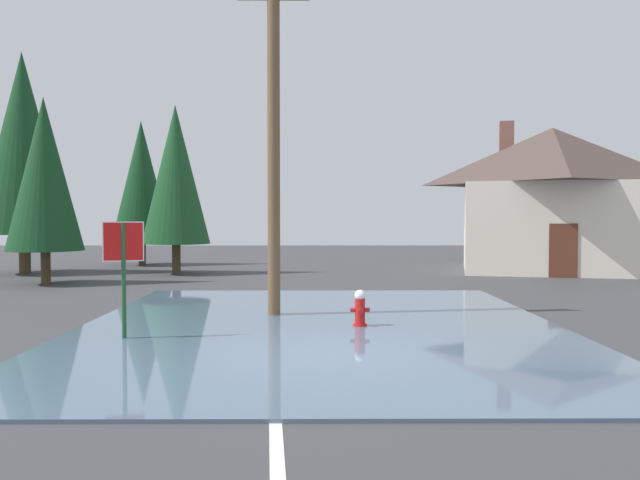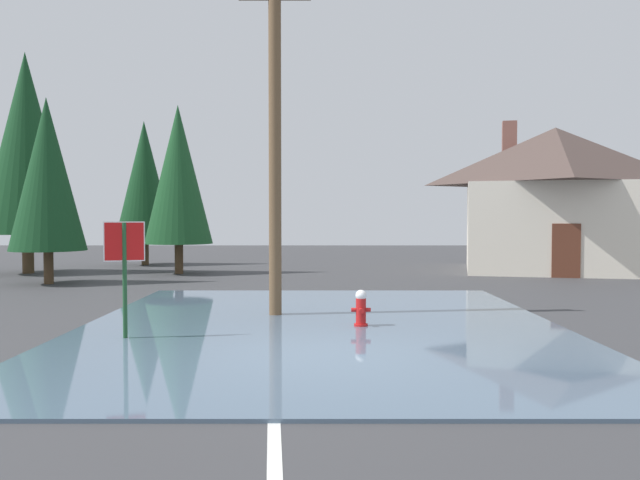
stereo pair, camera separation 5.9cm
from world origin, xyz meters
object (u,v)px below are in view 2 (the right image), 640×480
stop_sign_near (123,256)px  pine_tree_mid_left (143,180)px  pine_tree_short_left (46,174)px  pine_tree_far_center (177,175)px  house (553,197)px  utility_pole (274,137)px  pine_tree_tall_left (25,143)px  fire_hydrant (360,309)px

stop_sign_near → pine_tree_mid_left: bearing=104.3°
pine_tree_mid_left → pine_tree_short_left: bearing=-96.5°
pine_tree_far_center → house: bearing=5.1°
house → pine_tree_short_left: house is taller
house → pine_tree_far_center: 15.37m
pine_tree_short_left → pine_tree_mid_left: bearing=83.5°
house → utility_pole: bearing=-131.4°
pine_tree_tall_left → pine_tree_far_center: 6.19m
pine_tree_short_left → stop_sign_near: bearing=-60.4°
pine_tree_tall_left → pine_tree_far_center: size_ratio=1.32×
fire_hydrant → pine_tree_mid_left: (-8.98, 16.83, 3.55)m
fire_hydrant → pine_tree_tall_left: size_ratio=0.09×
pine_tree_mid_left → pine_tree_far_center: (2.59, -4.56, -0.03)m
fire_hydrant → house: (8.90, 13.63, 2.70)m
pine_tree_mid_left → pine_tree_short_left: pine_tree_mid_left is taller
stop_sign_near → pine_tree_far_center: size_ratio=0.33×
stop_sign_near → pine_tree_tall_left: bearing=120.4°
pine_tree_tall_left → pine_tree_short_left: (2.53, -4.01, -1.48)m
stop_sign_near → utility_pole: bearing=47.7°
utility_pole → pine_tree_tall_left: bearing=133.9°
fire_hydrant → house: bearing=56.9°
utility_pole → house: 16.23m
utility_pole → pine_tree_mid_left: size_ratio=1.15×
pine_tree_far_center → pine_tree_tall_left: bearing=177.7°
fire_hydrant → pine_tree_mid_left: 19.40m
stop_sign_near → utility_pole: 4.50m
house → pine_tree_far_center: size_ratio=1.34×
stop_sign_near → house: size_ratio=0.24×
stop_sign_near → pine_tree_tall_left: pine_tree_tall_left is taller
fire_hydrant → pine_tree_far_center: (-6.39, 12.28, 3.52)m
pine_tree_tall_left → pine_tree_mid_left: bearing=51.2°
stop_sign_near → pine_tree_tall_left: (-8.09, 13.80, 3.61)m
pine_tree_tall_left → pine_tree_mid_left: (3.47, 4.32, -1.21)m
stop_sign_near → utility_pole: size_ratio=0.28×
fire_hydrant → pine_tree_short_left: pine_tree_short_left is taller
pine_tree_mid_left → pine_tree_short_left: 8.39m
pine_tree_mid_left → pine_tree_far_center: size_ratio=1.01×
fire_hydrant → pine_tree_short_left: bearing=139.4°
fire_hydrant → pine_tree_mid_left: pine_tree_mid_left is taller
pine_tree_far_center → pine_tree_mid_left: bearing=119.6°
utility_pole → pine_tree_mid_left: bearing=115.0°
stop_sign_near → utility_pole: utility_pole is taller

